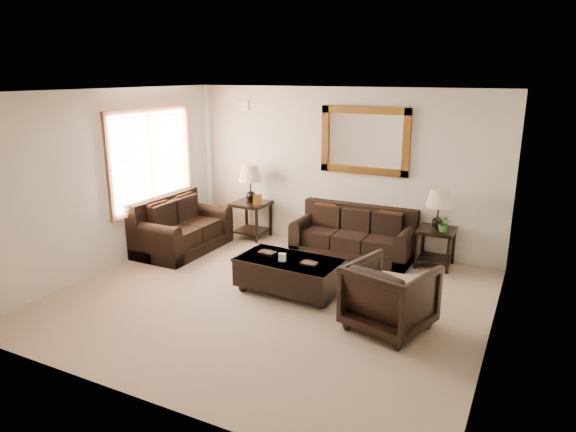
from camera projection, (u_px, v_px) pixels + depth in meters
The scene contains 11 objects.
room at pixel (269, 200), 6.54m from camera, with size 5.51×5.01×2.71m.
window at pixel (152, 159), 8.43m from camera, with size 0.07×1.96×1.66m.
mirror at pixel (365, 141), 8.34m from camera, with size 1.50×0.06×1.10m.
air_vent at pixel (243, 106), 9.23m from camera, with size 0.25×0.02×0.18m, color #999999.
sofa at pixel (354, 238), 8.46m from camera, with size 1.95×0.84×0.80m.
loveseat at pixel (180, 231), 8.70m from camera, with size 0.96×1.62×0.91m.
end_table_left at pixel (251, 191), 9.20m from camera, with size 0.61×0.61×1.34m.
end_table_right at pixel (438, 217), 7.82m from camera, with size 0.56×0.56×1.22m.
coffee_table at pixel (289, 272), 7.00m from camera, with size 1.44×0.82×0.60m.
armchair at pixel (390, 293), 5.95m from camera, with size 0.87×0.82×0.90m, color black.
potted_plant at pixel (444, 225), 7.70m from camera, with size 0.24×0.27×0.21m, color #276221.
Camera 1 is at (3.07, -5.57, 2.91)m, focal length 32.00 mm.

